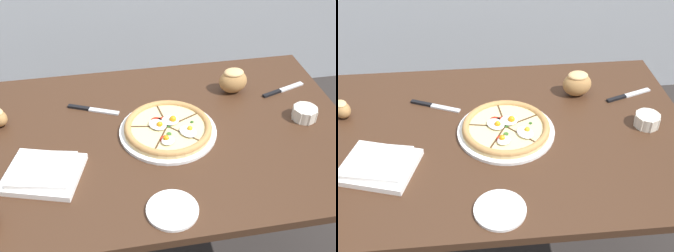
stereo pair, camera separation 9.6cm
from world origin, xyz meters
TOP-DOWN VIEW (x-y plane):
  - dining_table at (0.00, 0.00)m, footprint 1.41×0.92m
  - pizza at (0.04, -0.00)m, footprint 0.34×0.34m
  - ramekin_bowl at (0.54, -0.01)m, footprint 0.09×0.09m
  - napkin_folded at (-0.39, -0.14)m, footprint 0.28×0.25m
  - bread_piece_near at (0.34, 0.21)m, footprint 0.12×0.09m
  - knife_main at (-0.22, 0.18)m, footprint 0.19×0.10m
  - knife_spare at (0.54, 0.18)m, footprint 0.20×0.08m
  - side_saucer at (-0.02, -0.36)m, footprint 0.15×0.15m

SIDE VIEW (x-z plane):
  - dining_table at x=0.00m, z-range 0.28..1.01m
  - knife_spare at x=0.54m, z-range 0.74..0.75m
  - knife_main at x=-0.22m, z-range 0.74..0.75m
  - side_saucer at x=-0.02m, z-range 0.74..0.75m
  - napkin_folded at x=-0.39m, z-range 0.74..0.77m
  - pizza at x=0.04m, z-range 0.73..0.78m
  - ramekin_bowl at x=0.54m, z-range 0.74..0.79m
  - bread_piece_near at x=0.34m, z-range 0.74..0.84m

